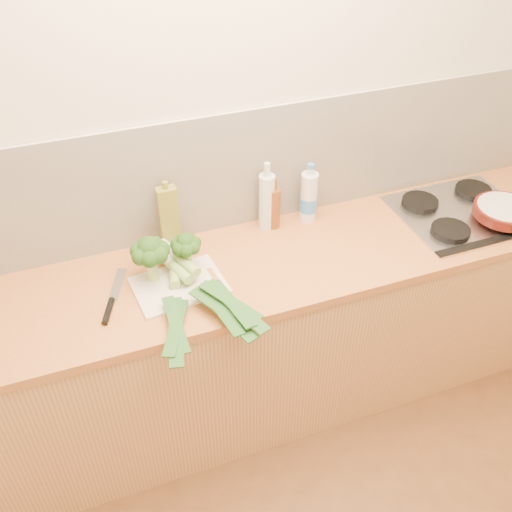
% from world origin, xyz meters
% --- Properties ---
extents(room_shell, '(3.50, 3.50, 3.50)m').
position_xyz_m(room_shell, '(0.00, 1.49, 1.17)').
color(room_shell, beige).
rests_on(room_shell, ground).
extents(counter, '(3.20, 0.62, 0.90)m').
position_xyz_m(counter, '(0.00, 1.20, 0.45)').
color(counter, tan).
rests_on(counter, ground).
extents(gas_hob, '(0.58, 0.50, 0.04)m').
position_xyz_m(gas_hob, '(1.02, 1.20, 0.91)').
color(gas_hob, silver).
rests_on(gas_hob, counter).
extents(chopping_board, '(0.37, 0.29, 0.01)m').
position_xyz_m(chopping_board, '(-0.33, 1.17, 0.91)').
color(chopping_board, beige).
rests_on(chopping_board, counter).
extents(broccoli_left, '(0.15, 0.16, 0.20)m').
position_xyz_m(broccoli_left, '(-0.42, 1.24, 1.05)').
color(broccoli_left, '#9DBC6D').
rests_on(broccoli_left, chopping_board).
extents(broccoli_right, '(0.12, 0.13, 0.17)m').
position_xyz_m(broccoli_right, '(-0.27, 1.25, 1.02)').
color(broccoli_right, '#9DBC6D').
rests_on(broccoli_right, chopping_board).
extents(leek_front, '(0.21, 0.67, 0.04)m').
position_xyz_m(leek_front, '(-0.35, 1.14, 0.93)').
color(leek_front, white).
rests_on(leek_front, chopping_board).
extents(leek_mid, '(0.24, 0.61, 0.04)m').
position_xyz_m(leek_mid, '(-0.29, 1.11, 0.95)').
color(leek_mid, white).
rests_on(leek_mid, chopping_board).
extents(leek_back, '(0.26, 0.64, 0.04)m').
position_xyz_m(leek_back, '(-0.26, 1.13, 0.97)').
color(leek_back, white).
rests_on(leek_back, chopping_board).
extents(chefs_knife, '(0.15, 0.31, 0.02)m').
position_xyz_m(chefs_knife, '(-0.60, 1.15, 0.91)').
color(chefs_knife, silver).
rests_on(chefs_knife, counter).
extents(skillet, '(0.40, 0.27, 0.05)m').
position_xyz_m(skillet, '(1.15, 1.08, 0.96)').
color(skillet, '#4E130D').
rests_on(skillet, gas_hob).
extents(oil_tin, '(0.08, 0.05, 0.33)m').
position_xyz_m(oil_tin, '(-0.30, 1.42, 1.05)').
color(oil_tin, olive).
rests_on(oil_tin, counter).
extents(glass_bottle, '(0.07, 0.07, 0.32)m').
position_xyz_m(glass_bottle, '(0.14, 1.43, 1.04)').
color(glass_bottle, silver).
rests_on(glass_bottle, counter).
extents(amber_bottle, '(0.06, 0.06, 0.24)m').
position_xyz_m(amber_bottle, '(0.17, 1.42, 1.00)').
color(amber_bottle, brown).
rests_on(amber_bottle, counter).
extents(water_bottle, '(0.08, 0.08, 0.26)m').
position_xyz_m(water_bottle, '(0.33, 1.41, 1.01)').
color(water_bottle, silver).
rests_on(water_bottle, counter).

